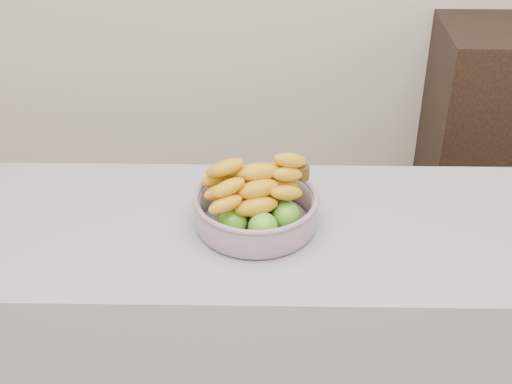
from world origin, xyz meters
TOP-DOWN VIEW (x-y plane):
  - counter at (0.00, 0.62)m, footprint 2.00×0.60m
  - cabinet at (0.94, 1.78)m, footprint 0.56×0.45m
  - fruit_bowl at (-0.04, 0.62)m, footprint 0.31×0.31m

SIDE VIEW (x-z plane):
  - counter at x=0.00m, z-range 0.00..0.90m
  - cabinet at x=0.94m, z-range 0.00..1.01m
  - fruit_bowl at x=-0.04m, z-range 0.87..1.05m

